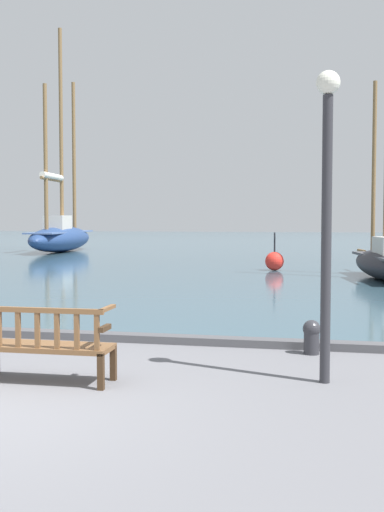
% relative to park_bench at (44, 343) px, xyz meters
% --- Properties ---
extents(harbor_water, '(100.00, 80.00, 0.08)m').
position_rel_park_bench_xyz_m(harbor_water, '(-0.21, 42.81, -0.43)').
color(harbor_water, '#385666').
rests_on(harbor_water, ground).
extents(quay_edge_kerb, '(40.00, 0.30, 0.12)m').
position_rel_park_bench_xyz_m(quay_edge_kerb, '(-0.21, 2.66, -0.41)').
color(quay_edge_kerb, '#4C4C50').
rests_on(quay_edge_kerb, ground).
extents(park_bench, '(1.61, 0.55, 0.92)m').
position_rel_park_bench_xyz_m(park_bench, '(0.00, 0.00, 0.00)').
color(park_bench, '#3D2A19').
rests_on(park_bench, ground).
extents(sailboat_nearest_port, '(2.93, 8.89, 12.48)m').
position_rel_park_bench_xyz_m(sailboat_nearest_port, '(-11.54, 26.81, 0.64)').
color(sailboat_nearest_port, navy).
rests_on(sailboat_nearest_port, harbor_water).
extents(mooring_bollard, '(0.25, 0.25, 0.49)m').
position_rel_park_bench_xyz_m(mooring_bollard, '(3.05, 2.29, -0.20)').
color(mooring_bollard, '#2D2D33').
rests_on(mooring_bollard, ground).
extents(lamp_post, '(0.28, 0.28, 3.65)m').
position_rel_park_bench_xyz_m(lamp_post, '(3.25, 0.70, 1.78)').
color(lamp_post, '#2D2D33').
rests_on(lamp_post, ground).
extents(channel_buoy, '(0.67, 0.67, 1.37)m').
position_rel_park_bench_xyz_m(channel_buoy, '(1.36, 16.11, -0.05)').
color(channel_buoy, red).
rests_on(channel_buoy, harbor_water).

